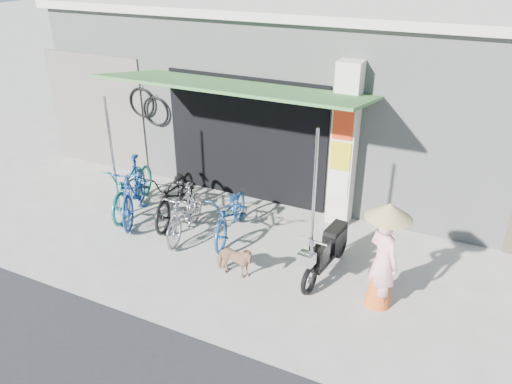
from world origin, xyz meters
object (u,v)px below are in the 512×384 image
at_px(bike_blue, 134,190).
at_px(moped, 327,251).
at_px(bike_teal, 133,186).
at_px(nun, 383,256).
at_px(bike_black, 176,194).
at_px(bike_silver, 185,212).
at_px(bike_navy, 231,213).
at_px(street_dog, 234,261).

height_order(bike_blue, moped, bike_blue).
height_order(bike_teal, nun, nun).
height_order(bike_blue, bike_black, bike_blue).
height_order(bike_silver, bike_navy, bike_silver).
bearing_deg(bike_teal, nun, -25.74).
distance_m(bike_teal, bike_navy, 2.20).
height_order(bike_blue, nun, nun).
bearing_deg(bike_black, bike_blue, -170.08).
bearing_deg(street_dog, bike_silver, 58.95).
bearing_deg(nun, street_dog, 45.46).
xyz_separation_m(bike_teal, bike_black, (0.93, 0.09, -0.01)).
height_order(bike_blue, street_dog, bike_blue).
xyz_separation_m(bike_black, bike_silver, (0.52, -0.49, -0.03)).
bearing_deg(street_dog, moped, -63.82).
bearing_deg(bike_silver, street_dog, -37.59).
xyz_separation_m(bike_black, moped, (3.17, -0.50, -0.08)).
relative_size(bike_silver, street_dog, 2.28).
relative_size(bike_blue, nun, 1.15).
bearing_deg(moped, bike_black, 177.39).
distance_m(street_dog, moped, 1.46).
height_order(bike_black, nun, nun).
bearing_deg(bike_silver, bike_black, 127.09).
distance_m(bike_black, bike_silver, 0.72).
relative_size(bike_navy, moped, 1.06).
relative_size(bike_teal, bike_silver, 1.25).
distance_m(bike_blue, nun, 4.86).
bearing_deg(nun, bike_teal, 28.18).
bearing_deg(bike_silver, bike_navy, 15.38).
bearing_deg(street_dog, bike_teal, 64.98).
bearing_deg(moped, bike_silver, -173.84).
relative_size(bike_blue, bike_black, 1.00).
bearing_deg(bike_blue, bike_teal, 106.09).
xyz_separation_m(bike_navy, moped, (1.90, -0.36, -0.03)).
height_order(bike_teal, bike_blue, bike_blue).
relative_size(bike_teal, moped, 1.20).
bearing_deg(bike_navy, bike_teal, 166.80).
distance_m(bike_silver, moped, 2.64).
height_order(bike_silver, street_dog, bike_silver).
distance_m(bike_blue, bike_silver, 1.26).
xyz_separation_m(bike_blue, bike_silver, (1.25, -0.18, -0.10)).
relative_size(moped, nun, 0.98).
bearing_deg(bike_black, moped, -22.42).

